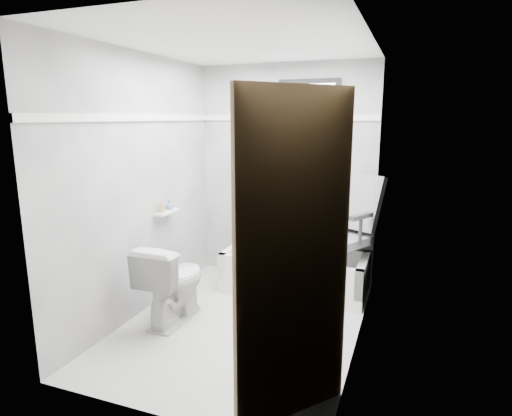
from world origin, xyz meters
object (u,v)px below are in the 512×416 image
at_px(bathtub, 295,271).
at_px(toilet, 173,282).
at_px(soap_bottle_a, 162,207).
at_px(door, 326,286).
at_px(office_chair, 336,231).
at_px(soap_bottle_b, 169,205).

height_order(bathtub, toilet, toilet).
bearing_deg(soap_bottle_a, door, -38.15).
height_order(office_chair, soap_bottle_b, office_chair).
distance_m(bathtub, toilet, 1.37).
xyz_separation_m(bathtub, office_chair, (0.42, 0.02, 0.48)).
xyz_separation_m(office_chair, door, (0.33, -2.23, 0.31)).
bearing_deg(soap_bottle_b, door, -40.65).
bearing_deg(soap_bottle_a, office_chair, 24.43).
height_order(soap_bottle_a, soap_bottle_b, soap_bottle_a).
relative_size(toilet, soap_bottle_a, 7.47).
relative_size(bathtub, soap_bottle_b, 15.19).
bearing_deg(toilet, bathtub, -127.70).
distance_m(office_chair, toilet, 1.70).
relative_size(door, soap_bottle_a, 19.98).
bearing_deg(soap_bottle_a, toilet, -48.54).
xyz_separation_m(bathtub, door, (0.75, -2.21, 0.79)).
height_order(bathtub, soap_bottle_a, soap_bottle_a).
distance_m(door, soap_bottle_a, 2.44).
height_order(office_chair, soap_bottle_a, office_chair).
distance_m(bathtub, door, 2.46).
relative_size(bathtub, door, 0.75).
height_order(door, soap_bottle_b, door).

